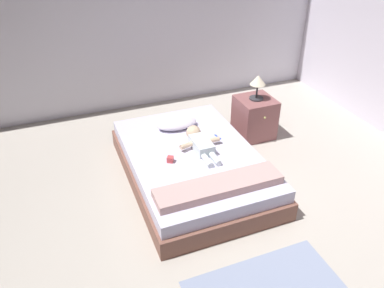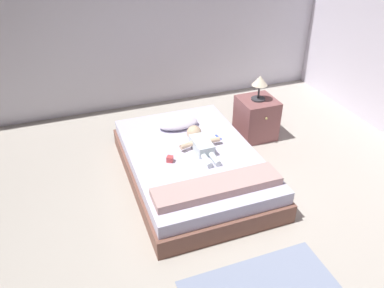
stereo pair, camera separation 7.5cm
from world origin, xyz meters
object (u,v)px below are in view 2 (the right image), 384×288
(pillow, at_px, (178,123))
(nightstand, at_px, (256,118))
(bed, at_px, (192,165))
(baby, at_px, (200,142))
(lamp, at_px, (260,83))
(toy_block, at_px, (170,159))
(toothbrush, at_px, (218,136))

(pillow, bearing_deg, nightstand, 0.75)
(bed, distance_m, nightstand, 1.24)
(pillow, bearing_deg, baby, -80.18)
(nightstand, height_order, lamp, lamp)
(baby, bearing_deg, lamp, 27.82)
(nightstand, relative_size, toy_block, 6.18)
(bed, relative_size, pillow, 4.18)
(toothbrush, bearing_deg, baby, -154.20)
(lamp, relative_size, toy_block, 3.73)
(bed, relative_size, baby, 3.00)
(toy_block, bearing_deg, bed, 18.31)
(toothbrush, relative_size, lamp, 0.39)
(baby, distance_m, toothbrush, 0.30)
(baby, xyz_separation_m, toy_block, (-0.39, -0.15, -0.03))
(nightstand, relative_size, lamp, 1.66)
(pillow, bearing_deg, bed, -92.75)
(pillow, bearing_deg, lamp, 0.75)
(bed, relative_size, toy_block, 23.87)
(baby, distance_m, lamp, 1.16)
(bed, relative_size, lamp, 6.41)
(bed, distance_m, pillow, 0.60)
(bed, distance_m, baby, 0.27)
(lamp, bearing_deg, pillow, -179.25)
(toy_block, bearing_deg, lamp, 25.88)
(lamp, bearing_deg, toothbrush, -151.45)
(pillow, distance_m, nightstand, 1.08)
(bed, xyz_separation_m, toothbrush, (0.38, 0.19, 0.18))
(bed, height_order, baby, baby)
(baby, bearing_deg, pillow, 99.82)
(bed, bearing_deg, nightstand, 27.66)
(pillow, bearing_deg, toy_block, -115.00)
(bed, distance_m, lamp, 1.37)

